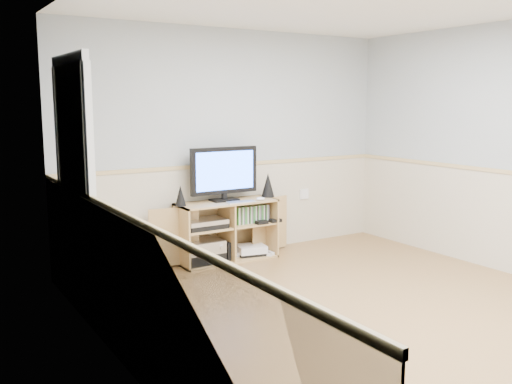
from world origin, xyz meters
TOP-DOWN VIEW (x-y plane):
  - room at (-0.06, 0.12)m, footprint 4.04×4.54m
  - media_cabinet at (-0.20, 2.07)m, footprint 1.71×0.41m
  - monitor at (-0.20, 2.06)m, footprint 0.79×0.18m
  - speaker_left at (-0.73, 2.03)m, footprint 0.11×0.11m
  - speaker_right at (0.35, 2.03)m, footprint 0.15×0.15m
  - keyboard at (-0.10, 1.87)m, footprint 0.32×0.15m
  - mouse at (0.15, 1.87)m, footprint 0.11×0.09m
  - av_components at (-0.49, 2.01)m, footprint 0.52×0.33m
  - game_consoles at (0.09, 2.00)m, footprint 0.46×0.32m
  - game_cases at (0.10, 1.99)m, footprint 0.40×0.13m
  - wall_outlet at (1.00, 2.23)m, footprint 0.12×0.03m

SIDE VIEW (x-z plane):
  - game_consoles at x=0.09m, z-range 0.02..0.13m
  - av_components at x=-0.49m, z-range -0.01..0.45m
  - media_cabinet at x=-0.20m, z-range 0.01..0.66m
  - game_cases at x=0.10m, z-range 0.39..0.58m
  - wall_outlet at x=1.00m, z-range 0.54..0.66m
  - keyboard at x=-0.10m, z-range 0.65..0.66m
  - mouse at x=0.15m, z-range 0.65..0.69m
  - speaker_left at x=-0.73m, z-range 0.65..0.86m
  - speaker_right at x=0.35m, z-range 0.65..0.92m
  - monitor at x=-0.20m, z-range 0.67..1.26m
  - room at x=-0.06m, z-range -0.05..2.49m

